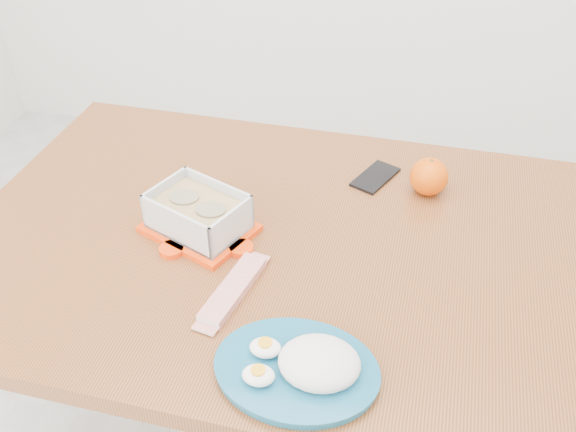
% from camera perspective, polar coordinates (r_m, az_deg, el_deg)
% --- Properties ---
extents(dining_table, '(1.41, 0.99, 0.75)m').
position_cam_1_polar(dining_table, '(1.37, 0.00, -4.81)').
color(dining_table, brown).
rests_on(dining_table, ground).
extents(food_container, '(0.26, 0.23, 0.09)m').
position_cam_1_polar(food_container, '(1.32, -7.99, 0.19)').
color(food_container, '#FC3C07').
rests_on(food_container, dining_table).
extents(orange_fruit, '(0.08, 0.08, 0.08)m').
position_cam_1_polar(orange_fruit, '(1.46, 12.42, 3.44)').
color(orange_fruit, '#FF5A05').
rests_on(orange_fruit, dining_table).
extents(rice_plate, '(0.29, 0.29, 0.07)m').
position_cam_1_polar(rice_plate, '(1.05, 1.40, -13.10)').
color(rice_plate, '#165A7C').
rests_on(rice_plate, dining_table).
extents(candy_bar, '(0.09, 0.19, 0.02)m').
position_cam_1_polar(candy_bar, '(1.20, -4.88, -6.48)').
color(candy_bar, red).
rests_on(candy_bar, dining_table).
extents(smartphone, '(0.11, 0.14, 0.01)m').
position_cam_1_polar(smartphone, '(1.50, 7.76, 3.45)').
color(smartphone, black).
rests_on(smartphone, dining_table).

